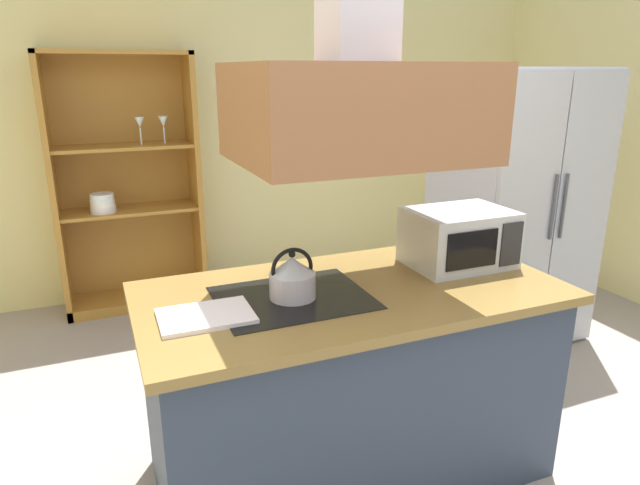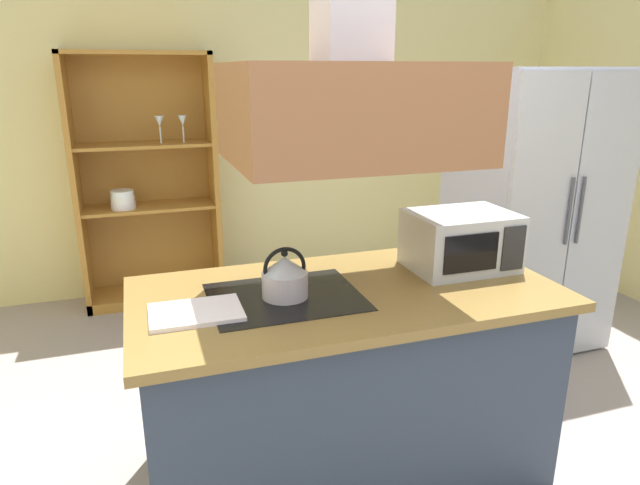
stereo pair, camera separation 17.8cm
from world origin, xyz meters
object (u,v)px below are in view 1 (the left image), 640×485
cutting_board (206,316)px  microwave (459,238)px  refrigerator (513,207)px  wine_glass_on_counter (423,219)px  dish_cabinet (128,198)px  kettle (292,277)px

cutting_board → microwave: 1.22m
cutting_board → refrigerator: bearing=23.2°
cutting_board → wine_glass_on_counter: (1.19, 0.42, 0.14)m
refrigerator → cutting_board: bearing=-156.8°
dish_cabinet → wine_glass_on_counter: dish_cabinet is taller
kettle → wine_glass_on_counter: 0.91m
refrigerator → kettle: (-1.89, -0.91, 0.09)m
refrigerator → microwave: 1.33m
kettle → wine_glass_on_counter: size_ratio=1.01×
microwave → wine_glass_on_counter: (-0.01, 0.28, 0.02)m
dish_cabinet → refrigerator: bearing=-32.8°
dish_cabinet → kettle: size_ratio=9.15×
kettle → cutting_board: 0.37m
refrigerator → cutting_board: refrigerator is taller
cutting_board → microwave: size_ratio=0.74×
dish_cabinet → cutting_board: bearing=-87.9°
refrigerator → dish_cabinet: bearing=147.2°
cutting_board → wine_glass_on_counter: bearing=19.5°
dish_cabinet → kettle: bearing=-79.5°
refrigerator → microwave: refrigerator is taller
dish_cabinet → microwave: dish_cabinet is taller
refrigerator → cutting_board: size_ratio=5.26×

